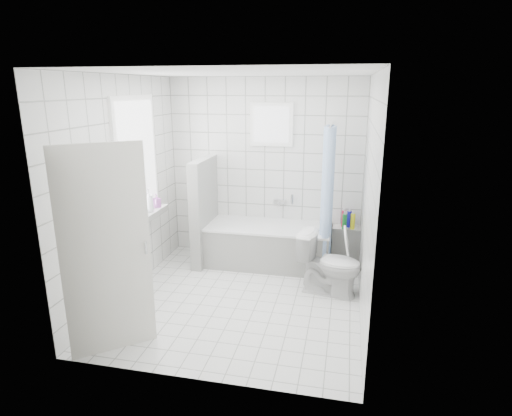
# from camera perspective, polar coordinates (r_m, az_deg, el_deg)

# --- Properties ---
(ground) EXTENTS (3.00, 3.00, 0.00)m
(ground) POSITION_cam_1_polar(r_m,az_deg,el_deg) (5.25, -2.12, -12.05)
(ground) COLOR white
(ground) RESTS_ON ground
(ceiling) EXTENTS (3.00, 3.00, 0.00)m
(ceiling) POSITION_cam_1_polar(r_m,az_deg,el_deg) (4.65, -2.46, 17.59)
(ceiling) COLOR white
(ceiling) RESTS_ON ground
(wall_back) EXTENTS (2.80, 0.02, 2.60)m
(wall_back) POSITION_cam_1_polar(r_m,az_deg,el_deg) (6.22, 1.17, 5.11)
(wall_back) COLOR white
(wall_back) RESTS_ON ground
(wall_front) EXTENTS (2.80, 0.02, 2.60)m
(wall_front) POSITION_cam_1_polar(r_m,az_deg,el_deg) (3.42, -8.56, -4.12)
(wall_front) COLOR white
(wall_front) RESTS_ON ground
(wall_left) EXTENTS (0.02, 3.00, 2.60)m
(wall_left) POSITION_cam_1_polar(r_m,az_deg,el_deg) (5.30, -17.11, 2.54)
(wall_left) COLOR white
(wall_left) RESTS_ON ground
(wall_right) EXTENTS (0.02, 3.00, 2.60)m
(wall_right) POSITION_cam_1_polar(r_m,az_deg,el_deg) (4.65, 14.68, 0.91)
(wall_right) COLOR white
(wall_right) RESTS_ON ground
(window_left) EXTENTS (0.01, 0.90, 1.40)m
(window_left) POSITION_cam_1_polar(r_m,az_deg,el_deg) (5.49, -15.44, 6.29)
(window_left) COLOR white
(window_left) RESTS_ON wall_left
(window_back) EXTENTS (0.50, 0.01, 0.50)m
(window_back) POSITION_cam_1_polar(r_m,az_deg,el_deg) (6.07, 2.07, 11.04)
(window_back) COLOR white
(window_back) RESTS_ON wall_back
(window_sill) EXTENTS (0.18, 1.02, 0.08)m
(window_sill) POSITION_cam_1_polar(r_m,az_deg,el_deg) (5.63, -14.48, -1.16)
(window_sill) COLOR white
(window_sill) RESTS_ON wall_left
(door) EXTENTS (0.64, 0.54, 2.00)m
(door) POSITION_cam_1_polar(r_m,az_deg,el_deg) (4.16, -19.35, -5.61)
(door) COLOR silver
(door) RESTS_ON ground
(bathtub) EXTENTS (1.73, 0.77, 0.58)m
(bathtub) POSITION_cam_1_polar(r_m,az_deg,el_deg) (6.11, 1.69, -4.93)
(bathtub) COLOR white
(bathtub) RESTS_ON ground
(partition_wall) EXTENTS (0.15, 0.85, 1.50)m
(partition_wall) POSITION_cam_1_polar(r_m,az_deg,el_deg) (6.15, -6.92, -0.40)
(partition_wall) COLOR white
(partition_wall) RESTS_ON ground
(tiled_ledge) EXTENTS (0.40, 0.24, 0.55)m
(tiled_ledge) POSITION_cam_1_polar(r_m,az_deg,el_deg) (6.27, 11.90, -4.89)
(tiled_ledge) COLOR white
(tiled_ledge) RESTS_ON ground
(toilet) EXTENTS (0.82, 0.57, 0.77)m
(toilet) POSITION_cam_1_polar(r_m,az_deg,el_deg) (5.32, 9.83, -7.33)
(toilet) COLOR white
(toilet) RESTS_ON ground
(curtain_rod) EXTENTS (0.02, 0.80, 0.02)m
(curtain_rod) POSITION_cam_1_polar(r_m,az_deg,el_deg) (5.62, 10.03, 10.94)
(curtain_rod) COLOR silver
(curtain_rod) RESTS_ON wall_back
(shower_curtain) EXTENTS (0.14, 0.48, 1.78)m
(shower_curtain) POSITION_cam_1_polar(r_m,az_deg,el_deg) (5.64, 9.54, 1.69)
(shower_curtain) COLOR #457BCC
(shower_curtain) RESTS_ON curtain_rod
(tub_faucet) EXTENTS (0.18, 0.06, 0.06)m
(tub_faucet) POSITION_cam_1_polar(r_m,az_deg,el_deg) (6.24, 3.20, 0.89)
(tub_faucet) COLOR silver
(tub_faucet) RESTS_ON wall_back
(sill_bottles) EXTENTS (0.16, 0.78, 0.31)m
(sill_bottles) POSITION_cam_1_polar(r_m,az_deg,el_deg) (5.54, -14.73, 0.34)
(sill_bottles) COLOR #38F4FF
(sill_bottles) RESTS_ON window_sill
(ledge_bottles) EXTENTS (0.19, 0.16, 0.24)m
(ledge_bottles) POSITION_cam_1_polar(r_m,az_deg,el_deg) (6.11, 12.10, -1.59)
(ledge_bottles) COLOR #191ACA
(ledge_bottles) RESTS_ON tiled_ledge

